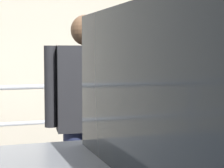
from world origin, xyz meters
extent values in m
cylinder|color=slate|center=(-0.26, 0.46, 1.26)|extent=(0.17, 0.17, 0.31)
sphere|color=silver|center=(-0.26, 0.46, 1.44)|extent=(0.16, 0.16, 0.16)
cube|color=black|center=(-0.25, 0.37, 1.33)|extent=(0.09, 0.01, 0.07)
cube|color=green|center=(-0.25, 0.37, 1.21)|extent=(0.10, 0.01, 0.09)
cube|color=black|center=(-0.75, 0.48, 1.31)|extent=(0.46, 0.27, 0.63)
sphere|color=brown|center=(-0.75, 0.48, 1.74)|extent=(0.23, 0.23, 0.23)
cylinder|color=black|center=(-1.02, 0.51, 1.33)|extent=(0.09, 0.09, 0.60)
cylinder|color=black|center=(-0.48, 0.58, 1.40)|extent=(0.14, 0.38, 0.56)
cylinder|color=gray|center=(0.00, 2.66, 1.15)|extent=(24.00, 0.06, 0.06)
cylinder|color=gray|center=(0.00, 2.66, 0.71)|extent=(24.00, 0.05, 0.05)
cylinder|color=gray|center=(0.00, 2.66, 0.66)|extent=(0.06, 0.06, 1.00)
cylinder|color=gray|center=(1.71, 2.66, 0.66)|extent=(0.06, 0.06, 1.00)
cube|color=#ADA38E|center=(0.00, 4.32, 1.96)|extent=(32.00, 0.50, 3.93)
camera|label=1|loc=(-1.58, -2.51, 1.59)|focal=67.18mm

